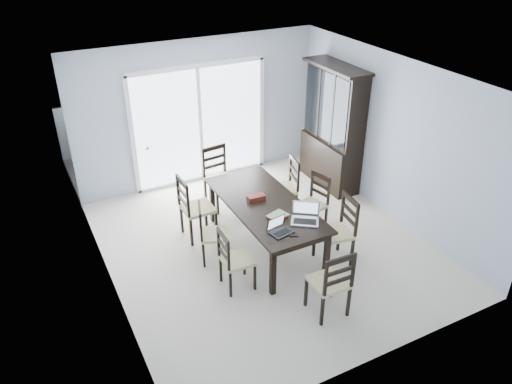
% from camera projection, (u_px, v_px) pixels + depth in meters
% --- Properties ---
extents(floor, '(5.00, 5.00, 0.00)m').
position_uv_depth(floor, '(265.00, 245.00, 7.56)').
color(floor, beige).
rests_on(floor, ground).
extents(ceiling, '(5.00, 5.00, 0.00)m').
position_uv_depth(ceiling, '(267.00, 77.00, 6.28)').
color(ceiling, white).
rests_on(ceiling, back_wall).
extents(back_wall, '(4.50, 0.02, 2.60)m').
position_uv_depth(back_wall, '(199.00, 112.00, 8.85)').
color(back_wall, '#A5B1C5').
rests_on(back_wall, floor).
extents(wall_left, '(0.02, 5.00, 2.60)m').
position_uv_depth(wall_left, '(102.00, 208.00, 6.02)').
color(wall_left, '#A5B1C5').
rests_on(wall_left, floor).
extents(wall_right, '(0.02, 5.00, 2.60)m').
position_uv_depth(wall_right, '(392.00, 139.00, 7.82)').
color(wall_right, '#A5B1C5').
rests_on(wall_right, floor).
extents(balcony, '(4.50, 2.00, 0.10)m').
position_uv_depth(balcony, '(185.00, 159.00, 10.29)').
color(balcony, gray).
rests_on(balcony, ground).
extents(railing, '(4.50, 0.06, 1.10)m').
position_uv_depth(railing, '(167.00, 116.00, 10.77)').
color(railing, '#99999E').
rests_on(railing, balcony).
extents(dining_table, '(1.00, 2.20, 0.75)m').
position_uv_depth(dining_table, '(265.00, 208.00, 7.23)').
color(dining_table, black).
rests_on(dining_table, floor).
extents(china_hutch, '(0.50, 1.38, 2.20)m').
position_uv_depth(china_hutch, '(333.00, 128.00, 8.81)').
color(china_hutch, black).
rests_on(china_hutch, floor).
extents(sliding_door, '(2.52, 0.05, 2.18)m').
position_uv_depth(sliding_door, '(200.00, 124.00, 8.94)').
color(sliding_door, silver).
rests_on(sliding_door, floor).
extents(chair_left_near, '(0.41, 0.40, 1.03)m').
position_uv_depth(chair_left_near, '(231.00, 254.00, 6.46)').
color(chair_left_near, black).
rests_on(chair_left_near, floor).
extents(chair_left_mid, '(0.50, 0.50, 1.03)m').
position_uv_depth(chair_left_mid, '(208.00, 228.00, 7.00)').
color(chair_left_mid, black).
rests_on(chair_left_mid, floor).
extents(chair_left_far, '(0.47, 0.46, 1.20)m').
position_uv_depth(chair_left_far, '(191.00, 202.00, 7.45)').
color(chair_left_far, black).
rests_on(chair_left_far, floor).
extents(chair_right_near, '(0.51, 0.50, 1.18)m').
position_uv_depth(chair_right_near, '(341.00, 223.00, 6.96)').
color(chair_right_near, black).
rests_on(chair_right_near, floor).
extents(chair_right_mid, '(0.48, 0.47, 1.04)m').
position_uv_depth(chair_right_mid, '(315.00, 197.00, 7.74)').
color(chair_right_mid, black).
rests_on(chair_right_mid, floor).
extents(chair_right_far, '(0.51, 0.50, 1.13)m').
position_uv_depth(chair_right_far, '(288.00, 181.00, 8.10)').
color(chair_right_far, black).
rests_on(chair_right_far, floor).
extents(chair_end_near, '(0.44, 0.45, 1.13)m').
position_uv_depth(chair_end_near, '(334.00, 278.00, 5.97)').
color(chair_end_near, black).
rests_on(chair_end_near, floor).
extents(chair_end_far, '(0.50, 0.51, 1.19)m').
position_uv_depth(chair_end_far, '(218.00, 170.00, 8.36)').
color(chair_end_far, black).
rests_on(chair_end_far, floor).
extents(laptop_dark, '(0.32, 0.25, 0.20)m').
position_uv_depth(laptop_dark, '(282.00, 230.00, 6.50)').
color(laptop_dark, black).
rests_on(laptop_dark, dining_table).
extents(laptop_silver, '(0.45, 0.43, 0.26)m').
position_uv_depth(laptop_silver, '(305.00, 218.00, 6.72)').
color(laptop_silver, '#B8B8BB').
rests_on(laptop_silver, dining_table).
extents(book_stack, '(0.31, 0.27, 0.04)m').
position_uv_depth(book_stack, '(277.00, 216.00, 6.84)').
color(book_stack, maroon).
rests_on(book_stack, dining_table).
extents(cell_phone, '(0.12, 0.09, 0.01)m').
position_uv_depth(cell_phone, '(294.00, 235.00, 6.47)').
color(cell_phone, black).
rests_on(cell_phone, dining_table).
extents(game_box, '(0.26, 0.14, 0.06)m').
position_uv_depth(game_box, '(256.00, 197.00, 7.27)').
color(game_box, '#4F160F').
rests_on(game_box, dining_table).
extents(hot_tub, '(1.92, 1.79, 0.85)m').
position_uv_depth(hot_tub, '(166.00, 144.00, 9.78)').
color(hot_tub, maroon).
rests_on(hot_tub, balcony).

